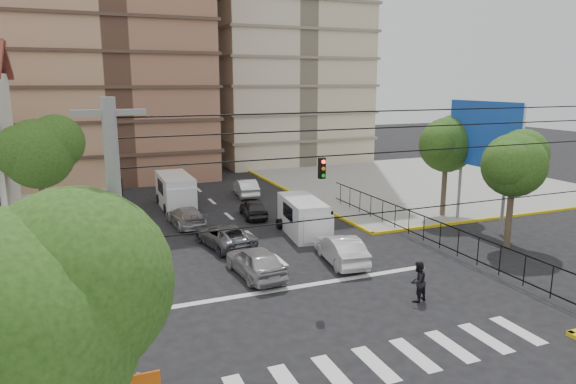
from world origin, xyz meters
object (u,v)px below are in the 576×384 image
van_right_lane (304,218)px  van_left_lane (176,192)px  car_white_front_right (341,249)px  car_silver_front_left (256,261)px  traffic_light_nw (121,206)px  pedestrian_crosswalk (418,282)px

van_right_lane → van_left_lane: bearing=128.0°
car_white_front_right → car_silver_front_left: bearing=8.8°
traffic_light_nw → van_left_lane: 12.13m
van_left_lane → pedestrian_crosswalk: van_left_lane is taller
van_left_lane → car_silver_front_left: bearing=-86.0°
car_silver_front_left → car_white_front_right: car_silver_front_left is taller
traffic_light_nw → car_white_front_right: size_ratio=0.97×
car_silver_front_left → pedestrian_crosswalk: pedestrian_crosswalk is taller
van_right_lane → car_silver_front_left: size_ratio=1.16×
traffic_light_nw → pedestrian_crosswalk: size_ratio=2.42×
van_left_lane → pedestrian_crosswalk: bearing=-72.4°
traffic_light_nw → car_silver_front_left: bearing=-38.1°
van_left_lane → pedestrian_crosswalk: 22.08m
van_right_lane → van_left_lane: 11.81m
van_right_lane → pedestrian_crosswalk: van_right_lane is taller
traffic_light_nw → pedestrian_crosswalk: (11.43, -10.04, -2.20)m
van_right_lane → car_silver_front_left: bearing=-126.0°
van_right_lane → pedestrian_crosswalk: 10.96m
van_left_lane → car_white_front_right: bearing=-69.1°
traffic_light_nw → van_right_lane: 11.11m
traffic_light_nw → van_left_lane: (4.76, 11.00, -1.88)m
traffic_light_nw → van_right_lane: size_ratio=0.84×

